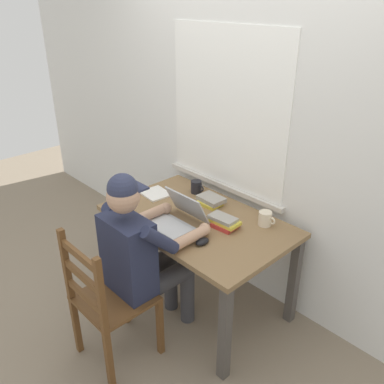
{
  "coord_description": "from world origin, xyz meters",
  "views": [
    {
      "loc": [
        1.73,
        -1.69,
        2.13
      ],
      "look_at": [
        0.0,
        -0.05,
        0.95
      ],
      "focal_mm": 37.95,
      "sensor_mm": 36.0,
      "label": 1
    }
  ],
  "objects_px": {
    "wooden_chair": "(107,301)",
    "book_stack_side": "(211,201)",
    "seated_person": "(142,252)",
    "landscape_photo_print": "(173,194)",
    "computer_mouse": "(202,242)",
    "desk": "(197,230)",
    "coffee_mug_dark": "(197,187)",
    "laptop": "(176,218)",
    "book_stack_main": "(225,222)",
    "coffee_mug_white": "(265,219)"
  },
  "relations": [
    {
      "from": "coffee_mug_white",
      "to": "book_stack_side",
      "type": "xyz_separation_m",
      "value": [
        -0.46,
        -0.05,
        -0.02
      ]
    },
    {
      "from": "coffee_mug_dark",
      "to": "desk",
      "type": "bearing_deg",
      "value": -43.27
    },
    {
      "from": "coffee_mug_white",
      "to": "seated_person",
      "type": "bearing_deg",
      "value": -116.54
    },
    {
      "from": "laptop",
      "to": "book_stack_main",
      "type": "xyz_separation_m",
      "value": [
        0.24,
        0.22,
        -0.01
      ]
    },
    {
      "from": "desk",
      "to": "wooden_chair",
      "type": "distance_m",
      "value": 0.78
    },
    {
      "from": "computer_mouse",
      "to": "coffee_mug_dark",
      "type": "distance_m",
      "value": 0.72
    },
    {
      "from": "wooden_chair",
      "to": "coffee_mug_dark",
      "type": "relative_size",
      "value": 7.61
    },
    {
      "from": "seated_person",
      "to": "landscape_photo_print",
      "type": "height_order",
      "value": "seated_person"
    },
    {
      "from": "laptop",
      "to": "computer_mouse",
      "type": "distance_m",
      "value": 0.29
    },
    {
      "from": "seated_person",
      "to": "laptop",
      "type": "bearing_deg",
      "value": 96.78
    },
    {
      "from": "desk",
      "to": "coffee_mug_dark",
      "type": "distance_m",
      "value": 0.43
    },
    {
      "from": "desk",
      "to": "book_stack_main",
      "type": "xyz_separation_m",
      "value": [
        0.2,
        0.05,
        0.13
      ]
    },
    {
      "from": "desk",
      "to": "laptop",
      "type": "height_order",
      "value": "laptop"
    },
    {
      "from": "wooden_chair",
      "to": "book_stack_main",
      "type": "distance_m",
      "value": 0.89
    },
    {
      "from": "wooden_chair",
      "to": "book_stack_side",
      "type": "bearing_deg",
      "value": 94.91
    },
    {
      "from": "computer_mouse",
      "to": "coffee_mug_white",
      "type": "distance_m",
      "value": 0.48
    },
    {
      "from": "desk",
      "to": "landscape_photo_print",
      "type": "xyz_separation_m",
      "value": [
        -0.4,
        0.13,
        0.1
      ]
    },
    {
      "from": "wooden_chair",
      "to": "computer_mouse",
      "type": "height_order",
      "value": "wooden_chair"
    },
    {
      "from": "seated_person",
      "to": "book_stack_side",
      "type": "bearing_deg",
      "value": 96.88
    },
    {
      "from": "coffee_mug_dark",
      "to": "book_stack_main",
      "type": "bearing_deg",
      "value": -24.03
    },
    {
      "from": "coffee_mug_white",
      "to": "coffee_mug_dark",
      "type": "height_order",
      "value": "same"
    },
    {
      "from": "landscape_photo_print",
      "to": "desk",
      "type": "bearing_deg",
      "value": -17.09
    },
    {
      "from": "coffee_mug_white",
      "to": "wooden_chair",
      "type": "bearing_deg",
      "value": -109.94
    },
    {
      "from": "book_stack_main",
      "to": "book_stack_side",
      "type": "relative_size",
      "value": 1.05
    },
    {
      "from": "computer_mouse",
      "to": "book_stack_side",
      "type": "bearing_deg",
      "value": 128.61
    },
    {
      "from": "seated_person",
      "to": "wooden_chair",
      "type": "distance_m",
      "value": 0.36
    },
    {
      "from": "book_stack_side",
      "to": "desk",
      "type": "bearing_deg",
      "value": -69.31
    },
    {
      "from": "computer_mouse",
      "to": "wooden_chair",
      "type": "bearing_deg",
      "value": -113.76
    },
    {
      "from": "computer_mouse",
      "to": "book_stack_main",
      "type": "height_order",
      "value": "book_stack_main"
    },
    {
      "from": "coffee_mug_white",
      "to": "coffee_mug_dark",
      "type": "relative_size",
      "value": 1.03
    },
    {
      "from": "seated_person",
      "to": "landscape_photo_print",
      "type": "distance_m",
      "value": 0.73
    },
    {
      "from": "laptop",
      "to": "coffee_mug_dark",
      "type": "relative_size",
      "value": 2.73
    },
    {
      "from": "seated_person",
      "to": "coffee_mug_dark",
      "type": "bearing_deg",
      "value": 111.36
    },
    {
      "from": "coffee_mug_white",
      "to": "book_stack_main",
      "type": "height_order",
      "value": "coffee_mug_white"
    },
    {
      "from": "laptop",
      "to": "coffee_mug_dark",
      "type": "xyz_separation_m",
      "value": [
        -0.26,
        0.44,
        -0.0
      ]
    },
    {
      "from": "desk",
      "to": "wooden_chair",
      "type": "relative_size",
      "value": 1.39
    },
    {
      "from": "coffee_mug_dark",
      "to": "book_stack_main",
      "type": "xyz_separation_m",
      "value": [
        0.5,
        -0.22,
        -0.01
      ]
    },
    {
      "from": "computer_mouse",
      "to": "landscape_photo_print",
      "type": "xyz_separation_m",
      "value": [
        -0.65,
        0.33,
        -0.02
      ]
    },
    {
      "from": "desk",
      "to": "computer_mouse",
      "type": "height_order",
      "value": "computer_mouse"
    },
    {
      "from": "wooden_chair",
      "to": "landscape_photo_print",
      "type": "distance_m",
      "value": 1.01
    },
    {
      "from": "laptop",
      "to": "coffee_mug_dark",
      "type": "distance_m",
      "value": 0.51
    },
    {
      "from": "wooden_chair",
      "to": "book_stack_side",
      "type": "xyz_separation_m",
      "value": [
        -0.08,
        0.97,
        0.3
      ]
    },
    {
      "from": "computer_mouse",
      "to": "book_stack_side",
      "type": "height_order",
      "value": "book_stack_side"
    },
    {
      "from": "book_stack_main",
      "to": "landscape_photo_print",
      "type": "xyz_separation_m",
      "value": [
        -0.6,
        0.07,
        -0.04
      ]
    },
    {
      "from": "book_stack_main",
      "to": "seated_person",
      "type": "bearing_deg",
      "value": -110.86
    },
    {
      "from": "coffee_mug_white",
      "to": "computer_mouse",
      "type": "bearing_deg",
      "value": -105.09
    },
    {
      "from": "coffee_mug_white",
      "to": "book_stack_main",
      "type": "bearing_deg",
      "value": -128.39
    },
    {
      "from": "laptop",
      "to": "book_stack_main",
      "type": "height_order",
      "value": "laptop"
    },
    {
      "from": "desk",
      "to": "computer_mouse",
      "type": "xyz_separation_m",
      "value": [
        0.25,
        -0.2,
        0.11
      ]
    },
    {
      "from": "book_stack_side",
      "to": "landscape_photo_print",
      "type": "distance_m",
      "value": 0.33
    }
  ]
}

